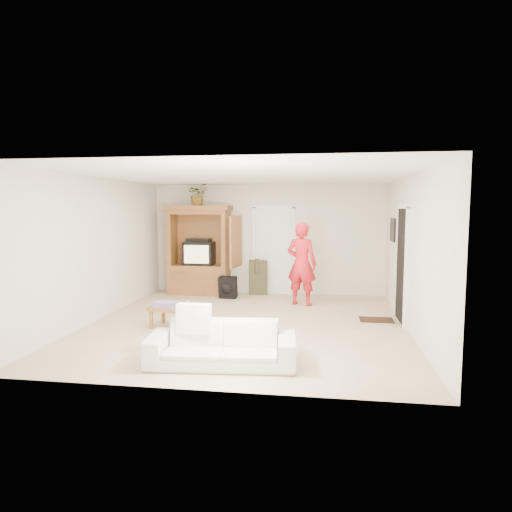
{
  "coord_description": "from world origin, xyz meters",
  "views": [
    {
      "loc": [
        1.33,
        -7.8,
        2.04
      ],
      "look_at": [
        0.07,
        0.6,
        1.15
      ],
      "focal_mm": 32.0,
      "sensor_mm": 36.0,
      "label": 1
    }
  ],
  "objects_px": {
    "coffee_table": "(179,310)",
    "armoire": "(200,256)",
    "man": "(302,264)",
    "sofa": "(222,344)"
  },
  "relations": [
    {
      "from": "sofa",
      "to": "man",
      "type": "bearing_deg",
      "value": 72.97
    },
    {
      "from": "coffee_table",
      "to": "man",
      "type": "bearing_deg",
      "value": 57.87
    },
    {
      "from": "armoire",
      "to": "man",
      "type": "relative_size",
      "value": 1.2
    },
    {
      "from": "armoire",
      "to": "coffee_table",
      "type": "distance_m",
      "value": 3.17
    },
    {
      "from": "coffee_table",
      "to": "armoire",
      "type": "bearing_deg",
      "value": 108.86
    },
    {
      "from": "man",
      "to": "coffee_table",
      "type": "bearing_deg",
      "value": 64.08
    },
    {
      "from": "man",
      "to": "sofa",
      "type": "height_order",
      "value": "man"
    },
    {
      "from": "man",
      "to": "coffee_table",
      "type": "distance_m",
      "value": 2.99
    },
    {
      "from": "sofa",
      "to": "coffee_table",
      "type": "xyz_separation_m",
      "value": [
        -1.14,
        1.73,
        0.04
      ]
    },
    {
      "from": "coffee_table",
      "to": "sofa",
      "type": "bearing_deg",
      "value": -46.37
    }
  ]
}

